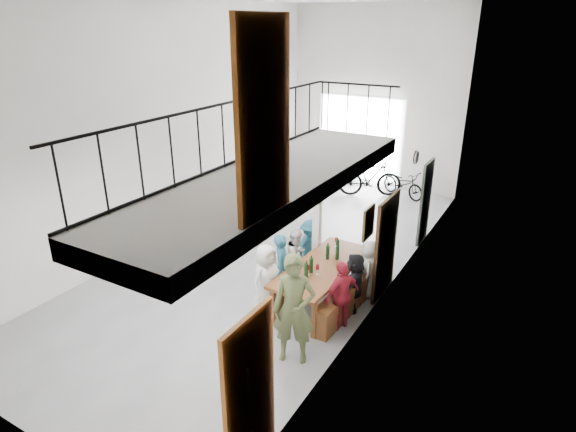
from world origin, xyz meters
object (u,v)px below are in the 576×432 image
Objects in this scene: tasting_table at (323,270)px; bench_inner at (293,282)px; oak_barrel at (282,175)px; host_standing at (294,309)px; side_bench at (213,212)px; bicycle_near at (403,184)px; serving_counter at (317,164)px.

tasting_table is 1.37× the size of bench_inner.
host_standing is (4.33, -6.95, 0.40)m from oak_barrel.
host_standing reaches higher than side_bench.
tasting_table is 1.59× the size of bicycle_near.
oak_barrel reaches higher than side_bench.
oak_barrel is 1.68m from serving_counter.
bicycle_near is (3.82, 4.42, 0.15)m from side_bench.
bench_inner is at bearing -57.34° from oak_barrel.
side_bench is (-3.66, 2.09, 0.05)m from bench_inner.
oak_barrel is 0.66× the size of bicycle_near.
serving_counter is at bearing 76.15° from oak_barrel.
side_bench is at bearing -104.76° from serving_counter.
bench_inner is (-0.68, 0.08, -0.50)m from tasting_table.
oak_barrel is 0.53× the size of serving_counter.
bench_inner is 0.99× the size of host_standing.
bench_inner is 0.98× the size of side_bench.
bicycle_near is at bearing 85.73° from bench_inner.
side_bench is (-4.34, 2.17, -0.45)m from tasting_table.
bicycle_near is (-0.86, 8.29, -0.50)m from host_standing.
tasting_table is at bearing -150.06° from bicycle_near.
bench_inner is 2.16m from host_standing.
side_bench is at bearing -96.42° from oak_barrel.
tasting_table is at bearing -52.77° from oak_barrel.
serving_counter is (0.40, 1.64, 0.00)m from oak_barrel.
host_standing is at bearing -148.71° from bicycle_near.
side_bench is 5.84m from bicycle_near.
side_bench is 3.11m from oak_barrel.
tasting_table reaches higher than bench_inner.
oak_barrel is at bearing 83.58° from side_bench.
serving_counter is at bearing 109.88° from bicycle_near.
bench_inner is 0.93× the size of serving_counter.
tasting_table is 1.74m from host_standing.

